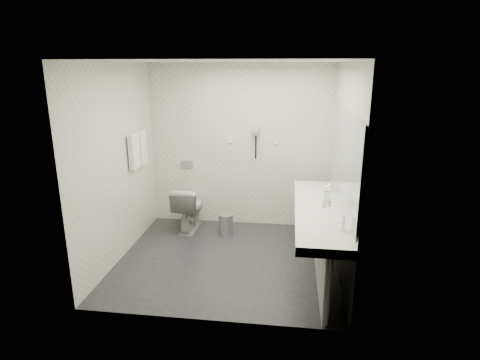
# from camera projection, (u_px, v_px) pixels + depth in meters

# --- Properties ---
(floor) EXTENTS (2.80, 2.80, 0.00)m
(floor) POSITION_uv_depth(u_px,v_px,m) (227.00, 259.00, 5.18)
(floor) COLOR #232328
(floor) RESTS_ON ground
(ceiling) EXTENTS (2.80, 2.80, 0.00)m
(ceiling) POSITION_uv_depth(u_px,v_px,m) (225.00, 61.00, 4.49)
(ceiling) COLOR silver
(ceiling) RESTS_ON wall_back
(wall_back) EXTENTS (2.80, 0.00, 2.80)m
(wall_back) POSITION_uv_depth(u_px,v_px,m) (240.00, 147.00, 6.08)
(wall_back) COLOR silver
(wall_back) RESTS_ON floor
(wall_front) EXTENTS (2.80, 0.00, 2.80)m
(wall_front) POSITION_uv_depth(u_px,v_px,m) (203.00, 202.00, 3.60)
(wall_front) COLOR silver
(wall_front) RESTS_ON floor
(wall_left) EXTENTS (0.00, 2.60, 2.60)m
(wall_left) POSITION_uv_depth(u_px,v_px,m) (118.00, 164.00, 5.01)
(wall_left) COLOR silver
(wall_left) RESTS_ON floor
(wall_right) EXTENTS (0.00, 2.60, 2.60)m
(wall_right) POSITION_uv_depth(u_px,v_px,m) (343.00, 171.00, 4.66)
(wall_right) COLOR silver
(wall_right) RESTS_ON floor
(vanity_counter) EXTENTS (0.55, 2.20, 0.10)m
(vanity_counter) POSITION_uv_depth(u_px,v_px,m) (318.00, 212.00, 4.63)
(vanity_counter) COLOR white
(vanity_counter) RESTS_ON floor
(vanity_panel) EXTENTS (0.03, 2.15, 0.75)m
(vanity_panel) POSITION_uv_depth(u_px,v_px,m) (318.00, 245.00, 4.75)
(vanity_panel) COLOR gray
(vanity_panel) RESTS_ON floor
(vanity_post_near) EXTENTS (0.06, 0.06, 0.75)m
(vanity_post_near) POSITION_uv_depth(u_px,v_px,m) (328.00, 292.00, 3.75)
(vanity_post_near) COLOR silver
(vanity_post_near) RESTS_ON floor
(vanity_post_far) EXTENTS (0.06, 0.06, 0.75)m
(vanity_post_far) POSITION_uv_depth(u_px,v_px,m) (316.00, 214.00, 5.73)
(vanity_post_far) COLOR silver
(vanity_post_far) RESTS_ON floor
(mirror) EXTENTS (0.02, 2.20, 1.05)m
(mirror) POSITION_uv_depth(u_px,v_px,m) (345.00, 158.00, 4.42)
(mirror) COLOR #B2BCC6
(mirror) RESTS_ON wall_right
(basin_near) EXTENTS (0.40, 0.31, 0.05)m
(basin_near) POSITION_uv_depth(u_px,v_px,m) (322.00, 231.00, 4.00)
(basin_near) COLOR white
(basin_near) RESTS_ON vanity_counter
(basin_far) EXTENTS (0.40, 0.31, 0.05)m
(basin_far) POSITION_uv_depth(u_px,v_px,m) (315.00, 192.00, 5.24)
(basin_far) COLOR white
(basin_far) RESTS_ON vanity_counter
(faucet_near) EXTENTS (0.04, 0.04, 0.15)m
(faucet_near) POSITION_uv_depth(u_px,v_px,m) (343.00, 223.00, 3.95)
(faucet_near) COLOR silver
(faucet_near) RESTS_ON vanity_counter
(faucet_far) EXTENTS (0.04, 0.04, 0.15)m
(faucet_far) POSITION_uv_depth(u_px,v_px,m) (331.00, 186.00, 5.19)
(faucet_far) COLOR silver
(faucet_far) RESTS_ON vanity_counter
(soap_bottle_a) EXTENTS (0.07, 0.07, 0.12)m
(soap_bottle_a) POSITION_uv_depth(u_px,v_px,m) (328.00, 201.00, 4.66)
(soap_bottle_a) COLOR beige
(soap_bottle_a) RESTS_ON vanity_counter
(soap_bottle_c) EXTENTS (0.05, 0.05, 0.11)m
(soap_bottle_c) POSITION_uv_depth(u_px,v_px,m) (324.00, 203.00, 4.60)
(soap_bottle_c) COLOR beige
(soap_bottle_c) RESTS_ON vanity_counter
(glass_left) EXTENTS (0.08, 0.08, 0.12)m
(glass_left) POSITION_uv_depth(u_px,v_px,m) (327.00, 197.00, 4.81)
(glass_left) COLOR silver
(glass_left) RESTS_ON vanity_counter
(toilet) EXTENTS (0.42, 0.70, 0.69)m
(toilet) POSITION_uv_depth(u_px,v_px,m) (189.00, 208.00, 6.06)
(toilet) COLOR white
(toilet) RESTS_ON floor
(flush_plate) EXTENTS (0.18, 0.02, 0.12)m
(flush_plate) POSITION_uv_depth(u_px,v_px,m) (187.00, 164.00, 6.25)
(flush_plate) COLOR #B2B5BA
(flush_plate) RESTS_ON wall_back
(pedal_bin) EXTENTS (0.27, 0.27, 0.31)m
(pedal_bin) POSITION_uv_depth(u_px,v_px,m) (226.00, 225.00, 5.91)
(pedal_bin) COLOR #B2B5BA
(pedal_bin) RESTS_ON floor
(bin_lid) EXTENTS (0.22, 0.22, 0.02)m
(bin_lid) POSITION_uv_depth(u_px,v_px,m) (226.00, 215.00, 5.87)
(bin_lid) COLOR #B2B5BA
(bin_lid) RESTS_ON pedal_bin
(towel_rail) EXTENTS (0.02, 0.62, 0.02)m
(towel_rail) POSITION_uv_depth(u_px,v_px,m) (136.00, 133.00, 5.44)
(towel_rail) COLOR silver
(towel_rail) RESTS_ON wall_left
(towel_near) EXTENTS (0.07, 0.24, 0.48)m
(towel_near) POSITION_uv_depth(u_px,v_px,m) (134.00, 151.00, 5.37)
(towel_near) COLOR white
(towel_near) RESTS_ON towel_rail
(towel_far) EXTENTS (0.07, 0.24, 0.48)m
(towel_far) POSITION_uv_depth(u_px,v_px,m) (142.00, 147.00, 5.64)
(towel_far) COLOR white
(towel_far) RESTS_ON towel_rail
(dryer_cradle) EXTENTS (0.10, 0.04, 0.14)m
(dryer_cradle) POSITION_uv_depth(u_px,v_px,m) (256.00, 131.00, 5.95)
(dryer_cradle) COLOR #9B9BA0
(dryer_cradle) RESTS_ON wall_back
(dryer_barrel) EXTENTS (0.08, 0.14, 0.08)m
(dryer_barrel) POSITION_uv_depth(u_px,v_px,m) (256.00, 130.00, 5.87)
(dryer_barrel) COLOR #9B9BA0
(dryer_barrel) RESTS_ON dryer_cradle
(dryer_cord) EXTENTS (0.02, 0.02, 0.35)m
(dryer_cord) POSITION_uv_depth(u_px,v_px,m) (256.00, 148.00, 6.00)
(dryer_cord) COLOR black
(dryer_cord) RESTS_ON dryer_cradle
(switch_plate_a) EXTENTS (0.09, 0.02, 0.09)m
(switch_plate_a) POSITION_uv_depth(u_px,v_px,m) (230.00, 140.00, 6.05)
(switch_plate_a) COLOR white
(switch_plate_a) RESTS_ON wall_back
(switch_plate_b) EXTENTS (0.09, 0.02, 0.09)m
(switch_plate_b) POSITION_uv_depth(u_px,v_px,m) (276.00, 141.00, 5.97)
(switch_plate_b) COLOR white
(switch_plate_b) RESTS_ON wall_back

